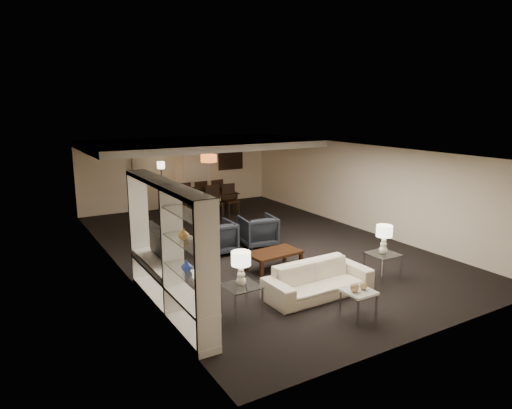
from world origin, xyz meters
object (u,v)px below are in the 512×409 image
object	(u,v)px
television	(155,243)
chair_fm	(199,195)
coffee_table	(274,261)
armchair_right	(258,231)
table_lamp_right	(384,240)
floor_speaker	(161,252)
chair_fr	(214,194)
vase_amber	(184,234)
chair_nm	(215,202)
side_table_right	(382,266)
vase_blue	(187,266)
marble_table	(358,304)
chair_nl	(198,204)
dining_table	(207,204)
chair_nr	(231,200)
chair_fl	(182,197)
sofa	(319,280)
floor_lamp	(162,188)
armchair_left	(216,238)
table_lamp_left	(241,269)
pendant_light	(209,158)
side_table_left	(241,300)

from	to	relation	value
television	chair_fm	size ratio (longest dim) A/B	1.04
coffee_table	armchair_right	world-z (taller)	armchair_right
armchair_right	table_lamp_right	distance (m)	3.51
floor_speaker	chair_fr	size ratio (longest dim) A/B	1.04
coffee_table	chair_fm	bearing A→B (deg)	81.63
vase_amber	chair_fm	distance (m)	8.78
table_lamp_right	chair_nm	xyz separation A→B (m)	(-0.78, 6.56, -0.33)
coffee_table	television	distance (m)	2.84
side_table_right	vase_blue	xyz separation A→B (m)	(-4.44, -0.13, 0.87)
chair_nm	television	bearing A→B (deg)	-118.14
marble_table	chair_fr	bearing A→B (deg)	80.37
chair_nl	chair_nm	size ratio (longest dim) A/B	1.00
armchair_right	chair_fm	bearing A→B (deg)	-86.15
coffee_table	television	xyz separation A→B (m)	(-2.71, -0.08, 0.85)
dining_table	chair_nr	size ratio (longest dim) A/B	1.92
marble_table	chair_nm	size ratio (longest dim) A/B	0.47
coffee_table	chair_fl	bearing A→B (deg)	87.07
chair_nm	table_lamp_right	bearing A→B (deg)	-75.60
chair_nr	chair_fm	world-z (taller)	same
chair_nl	sofa	bearing A→B (deg)	-99.60
sofa	chair_nr	bearing A→B (deg)	76.03
chair_nr	chair_fr	xyz separation A→B (m)	(0.00, 1.30, 0.00)
television	floor_lamp	size ratio (longest dim) A/B	0.62
armchair_left	table_lamp_left	size ratio (longest dim) A/B	1.44
table_lamp_left	marble_table	size ratio (longest dim) A/B	1.24
vase_blue	chair_fr	xyz separation A→B (m)	(4.26, 7.99, -0.63)
pendant_light	chair_fr	xyz separation A→B (m)	(0.65, 1.02, -1.40)
chair_nm	chair_fl	size ratio (longest dim) A/B	1.00
sofa	chair_fm	xyz separation A→B (m)	(0.92, 7.86, 0.21)
chair_nm	chair_nr	world-z (taller)	same
side_table_right	marble_table	size ratio (longest dim) A/B	1.20
chair_fm	side_table_right	bearing A→B (deg)	93.18
table_lamp_left	chair_fl	size ratio (longest dim) A/B	0.58
coffee_table	side_table_right	distance (m)	2.34
chair_fm	sofa	bearing A→B (deg)	80.84
vase_blue	vase_amber	distance (m)	0.51
chair_nm	floor_speaker	bearing A→B (deg)	-120.57
table_lamp_right	chair_fl	xyz separation A→B (m)	(-1.38, 7.86, -0.33)
coffee_table	chair_nm	distance (m)	5.05
side_table_left	chair_nm	bearing A→B (deg)	68.22
dining_table	chair_nr	bearing A→B (deg)	-43.06
television	sofa	bearing A→B (deg)	-119.29
side_table_left	chair_nm	distance (m)	7.07
armchair_left	side_table_left	size ratio (longest dim) A/B	1.49
side_table_right	chair_nr	xyz separation A→B (m)	(-0.18, 6.56, 0.25)
coffee_table	chair_nm	world-z (taller)	chair_nm
marble_table	vase_amber	world-z (taller)	vase_amber
side_table_right	vase_blue	size ratio (longest dim) A/B	3.30
vase_blue	floor_speaker	size ratio (longest dim) A/B	0.16
coffee_table	dining_table	distance (m)	5.69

